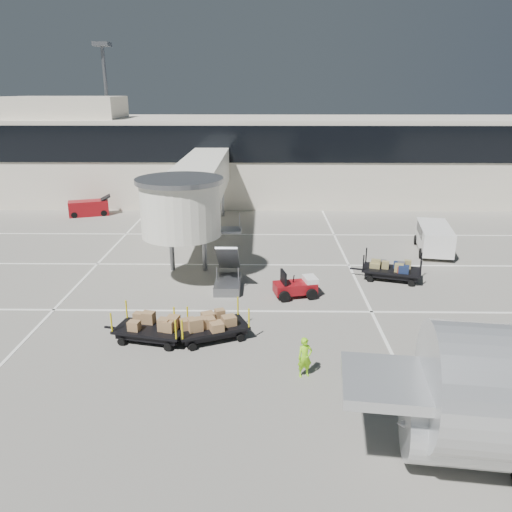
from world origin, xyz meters
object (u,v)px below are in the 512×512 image
object	(u,v)px
baggage_tug	(296,287)
belt_loader	(89,208)
ground_worker	(305,357)
suitcase_cart	(393,270)
box_cart_far	(152,329)
minivan	(434,236)
box_cart_near	(212,326)

from	to	relation	value
baggage_tug	belt_loader	bearing A→B (deg)	120.49
baggage_tug	ground_worker	distance (m)	7.89
suitcase_cart	ground_worker	distance (m)	12.01
box_cart_far	baggage_tug	bearing A→B (deg)	49.92
suitcase_cart	belt_loader	distance (m)	27.67
baggage_tug	suitcase_cart	distance (m)	6.31
baggage_tug	box_cart_far	size ratio (longest dim) A/B	0.63
baggage_tug	ground_worker	bearing A→B (deg)	-104.28
belt_loader	ground_worker	bearing A→B (deg)	-75.40
suitcase_cart	box_cart_far	size ratio (longest dim) A/B	1.06
suitcase_cart	minivan	xyz separation A→B (m)	(4.11, 5.49, 0.52)
box_cart_near	minivan	world-z (taller)	minivan
box_cart_near	minivan	bearing A→B (deg)	19.82
belt_loader	box_cart_far	bearing A→B (deg)	-84.27
box_cart_near	belt_loader	xyz separation A→B (m)	(-13.13, 22.88, 0.05)
box_cart_far	minivan	world-z (taller)	minivan
ground_worker	box_cart_near	bearing A→B (deg)	123.68
suitcase_cart	ground_worker	size ratio (longest dim) A/B	2.55
baggage_tug	minivan	world-z (taller)	minivan
suitcase_cart	box_cart_near	bearing A→B (deg)	-125.74
baggage_tug	suitcase_cart	world-z (taller)	suitcase_cart
box_cart_far	minivan	bearing A→B (deg)	50.96
box_cart_near	ground_worker	xyz separation A→B (m)	(3.87, -3.04, 0.20)
box_cart_far	box_cart_near	bearing A→B (deg)	18.13
baggage_tug	box_cart_near	distance (m)	6.31
box_cart_near	belt_loader	size ratio (longest dim) A/B	1.01
box_cart_near	box_cart_far	size ratio (longest dim) A/B	0.99
suitcase_cart	box_cart_far	distance (m)	14.60
box_cart_near	ground_worker	world-z (taller)	ground_worker
ground_worker	minivan	bearing A→B (deg)	39.56
baggage_tug	box_cart_near	bearing A→B (deg)	-142.89
minivan	box_cart_near	bearing A→B (deg)	-126.88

